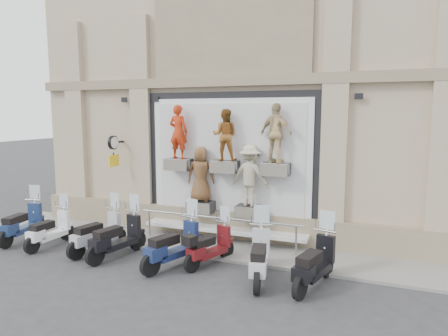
{
  "coord_description": "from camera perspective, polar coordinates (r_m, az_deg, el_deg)",
  "views": [
    {
      "loc": [
        4.31,
        -8.4,
        3.9
      ],
      "look_at": [
        0.24,
        1.9,
        2.38
      ],
      "focal_mm": 32.0,
      "sensor_mm": 36.0,
      "label": 1
    }
  ],
  "objects": [
    {
      "name": "ground",
      "position": [
        10.22,
        -5.37,
        -14.67
      ],
      "size": [
        90.0,
        90.0,
        0.0
      ],
      "primitive_type": "plane",
      "color": "#313134",
      "rests_on": "ground"
    },
    {
      "name": "building",
      "position": [
        16.13,
        6.08,
        15.24
      ],
      "size": [
        14.0,
        8.6,
        12.0
      ],
      "primitive_type": null,
      "color": "tan",
      "rests_on": "ground"
    },
    {
      "name": "scooter_b",
      "position": [
        12.86,
        -23.66,
        -7.09
      ],
      "size": [
        0.57,
        1.83,
        1.48
      ],
      "primitive_type": null,
      "rotation": [
        0.0,
        0.0,
        -0.02
      ],
      "color": "white",
      "rests_on": "ground"
    },
    {
      "name": "scooter_c",
      "position": [
        11.85,
        -17.65,
        -7.73
      ],
      "size": [
        1.0,
        2.05,
        1.6
      ],
      "primitive_type": null,
      "rotation": [
        0.0,
        0.0,
        -0.22
      ],
      "color": "#A3A8B1",
      "rests_on": "ground"
    },
    {
      "name": "scooter_f",
      "position": [
        10.42,
        -2.01,
        -9.95
      ],
      "size": [
        1.1,
        1.85,
        1.44
      ],
      "primitive_type": null,
      "rotation": [
        0.0,
        0.0,
        -0.35
      ],
      "color": "#5B0F12",
      "rests_on": "ground"
    },
    {
      "name": "scooter_a",
      "position": [
        13.78,
        -26.93,
        -6.0
      ],
      "size": [
        0.91,
        2.07,
        1.63
      ],
      "primitive_type": null,
      "rotation": [
        0.0,
        0.0,
        0.17
      ],
      "color": "#16274E",
      "rests_on": "ground"
    },
    {
      "name": "guard_rail",
      "position": [
        11.77,
        -0.93,
        -9.16
      ],
      "size": [
        5.06,
        0.1,
        0.93
      ],
      "primitive_type": null,
      "color": "#9EA0A5",
      "rests_on": "ground"
    },
    {
      "name": "scooter_e",
      "position": [
        10.3,
        -7.25,
        -9.55
      ],
      "size": [
        1.25,
        2.15,
        1.68
      ],
      "primitive_type": null,
      "rotation": [
        0.0,
        0.0,
        -0.34
      ],
      "color": "#15224B",
      "rests_on": "ground"
    },
    {
      "name": "scooter_h",
      "position": [
        9.33,
        12.88,
        -11.67
      ],
      "size": [
        1.08,
        2.11,
        1.64
      ],
      "primitive_type": null,
      "rotation": [
        0.0,
        0.0,
        -0.26
      ],
      "color": "black",
      "rests_on": "ground"
    },
    {
      "name": "clock_sign_bracket",
      "position": [
        13.67,
        -15.49,
        2.91
      ],
      "size": [
        0.1,
        0.8,
        1.02
      ],
      "color": "black",
      "rests_on": "ground"
    },
    {
      "name": "scooter_d",
      "position": [
        11.29,
        -15.07,
        -8.29
      ],
      "size": [
        1.03,
        2.1,
        1.64
      ],
      "primitive_type": null,
      "rotation": [
        0.0,
        0.0,
        -0.23
      ],
      "color": "black",
      "rests_on": "ground"
    },
    {
      "name": "sidewalk",
      "position": [
        11.99,
        -0.74,
        -10.98
      ],
      "size": [
        16.0,
        2.2,
        0.08
      ],
      "primitive_type": "cube",
      "color": "gray",
      "rests_on": "ground"
    },
    {
      "name": "scooter_g",
      "position": [
        9.5,
        5.1,
        -11.08
      ],
      "size": [
        1.04,
        2.12,
        1.66
      ],
      "primitive_type": null,
      "rotation": [
        0.0,
        0.0,
        0.23
      ],
      "color": "#B4B7BB",
      "rests_on": "ground"
    },
    {
      "name": "shop_vitrine",
      "position": [
        12.01,
        0.86,
        0.49
      ],
      "size": [
        5.6,
        0.83,
        4.3
      ],
      "color": "black",
      "rests_on": "ground"
    }
  ]
}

